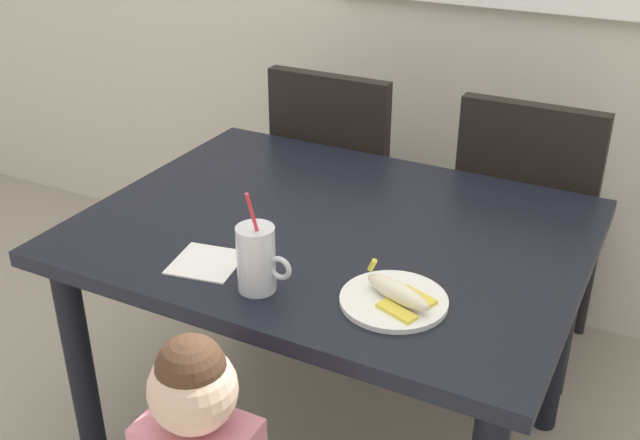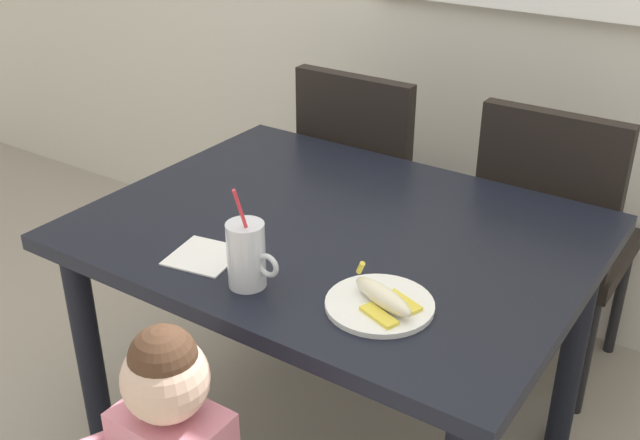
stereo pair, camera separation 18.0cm
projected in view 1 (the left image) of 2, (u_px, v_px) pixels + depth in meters
The scene contains 7 objects.
dining_table at pixel (332, 261), 1.96m from camera, with size 1.24×0.96×0.75m.
dining_chair_left at pixel (343, 183), 2.66m from camera, with size 0.44×0.44×0.96m.
dining_chair_right at pixel (527, 220), 2.40m from camera, with size 0.44×0.45×0.96m.
milk_cup at pixel (257, 262), 1.61m from camera, with size 0.13×0.09×0.25m.
snack_plate at pixel (394, 300), 1.59m from camera, with size 0.23×0.23×0.01m, color white.
peeled_banana at pixel (399, 293), 1.57m from camera, with size 0.17×0.13×0.07m.
paper_napkin at pixel (207, 262), 1.74m from camera, with size 0.15×0.15×0.00m, color white.
Camera 1 is at (0.75, -1.52, 1.64)m, focal length 42.37 mm.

